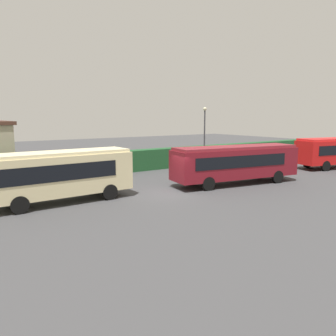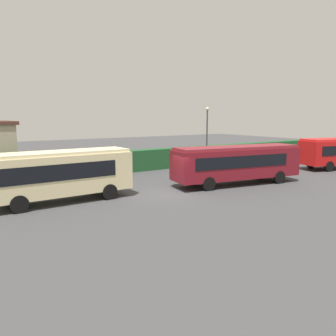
# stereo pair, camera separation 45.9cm
# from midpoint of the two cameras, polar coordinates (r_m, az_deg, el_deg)

# --- Properties ---
(ground_plane) EXTENTS (114.09, 114.09, 0.00)m
(ground_plane) POSITION_cam_midpoint_polar(r_m,az_deg,el_deg) (23.38, -0.65, -4.27)
(ground_plane) COLOR #424244
(bus_cream) EXTENTS (8.84, 2.54, 3.16)m
(bus_cream) POSITION_cam_midpoint_polar(r_m,az_deg,el_deg) (21.63, -18.10, -0.87)
(bus_cream) COLOR beige
(bus_cream) RESTS_ON ground_plane
(bus_maroon) EXTENTS (10.68, 4.19, 2.97)m
(bus_maroon) POSITION_cam_midpoint_polar(r_m,az_deg,el_deg) (26.80, 10.86, 1.00)
(bus_maroon) COLOR maroon
(bus_maroon) RESTS_ON ground_plane
(hedge_row) EXTENTS (69.04, 1.32, 2.01)m
(hedge_row) POSITION_cam_midpoint_polar(r_m,az_deg,el_deg) (31.54, -10.63, 0.82)
(hedge_row) COLOR #20522A
(hedge_row) RESTS_ON ground_plane
(traffic_cone) EXTENTS (0.36, 0.36, 0.60)m
(traffic_cone) POSITION_cam_midpoint_polar(r_m,az_deg,el_deg) (34.41, 5.08, 0.40)
(traffic_cone) COLOR orange
(traffic_cone) RESTS_ON ground_plane
(lamppost) EXTENTS (0.36, 0.36, 6.15)m
(lamppost) POSITION_cam_midpoint_polar(r_m,az_deg,el_deg) (34.87, 5.78, 6.27)
(lamppost) COLOR #38383D
(lamppost) RESTS_ON ground_plane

